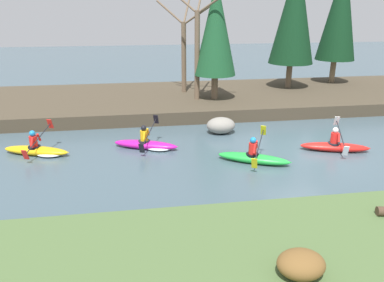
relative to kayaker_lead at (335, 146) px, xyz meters
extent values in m
plane|color=#425660|center=(-1.18, 0.28, -0.22)|extent=(90.00, 90.00, 0.00)
cube|color=#473D2D|center=(-1.18, 8.39, 0.11)|extent=(44.00, 8.01, 0.65)
cylinder|color=brown|center=(-3.53, 7.03, 1.10)|extent=(0.36, 0.36, 1.34)
cone|color=#194C28|center=(-3.53, 7.03, 4.28)|extent=(2.25, 2.25, 5.01)
cylinder|color=brown|center=(1.77, 9.36, 1.20)|extent=(0.36, 0.36, 1.53)
cone|color=#0F3319|center=(1.77, 9.36, 5.10)|extent=(2.72, 2.72, 6.26)
cylinder|color=#7A664C|center=(5.37, 10.52, 1.19)|extent=(0.36, 0.36, 1.52)
cone|color=#0F3319|center=(5.37, 10.52, 5.11)|extent=(2.53, 2.53, 6.30)
cylinder|color=brown|center=(-4.98, 9.05, 2.46)|extent=(0.28, 0.28, 4.06)
cylinder|color=brown|center=(-5.68, 9.64, 4.99)|extent=(1.52, 1.30, 1.37)
cylinder|color=brown|center=(-4.23, 8.43, 4.90)|extent=(1.60, 1.36, 1.21)
cylinder|color=brown|center=(-4.68, 9.85, 5.06)|extent=(0.71, 1.71, 1.52)
cylinder|color=brown|center=(-4.51, 7.09, 2.78)|extent=(0.28, 0.28, 4.70)
cylinder|color=brown|center=(-3.65, 6.37, 5.62)|extent=(1.83, 1.56, 1.39)
ellipsoid|color=brown|center=(-4.86, -7.44, 0.56)|extent=(0.97, 0.81, 0.52)
ellipsoid|color=red|center=(-0.02, 0.01, -0.05)|extent=(2.76, 1.35, 0.34)
cone|color=red|center=(1.17, -0.35, -0.03)|extent=(0.39, 0.29, 0.20)
cylinder|color=black|center=(-0.07, 0.02, 0.09)|extent=(0.60, 0.60, 0.08)
cylinder|color=red|center=(-0.07, 0.02, 0.34)|extent=(0.37, 0.37, 0.42)
sphere|color=white|center=(-0.07, 0.02, 0.67)|extent=(0.29, 0.29, 0.23)
cylinder|color=red|center=(0.09, 0.22, 0.43)|extent=(0.15, 0.24, 0.35)
cylinder|color=red|center=(-0.04, -0.24, 0.43)|extent=(0.15, 0.24, 0.35)
cylinder|color=black|center=(0.15, -0.04, 0.47)|extent=(0.58, 1.84, 0.65)
cube|color=white|center=(0.42, 0.87, 0.78)|extent=(0.24, 0.21, 0.41)
cube|color=white|center=(-0.12, -0.96, 0.16)|extent=(0.24, 0.21, 0.41)
ellipsoid|color=green|center=(-3.65, -0.65, -0.05)|extent=(2.68, 1.76, 0.34)
cone|color=green|center=(-2.54, -1.22, -0.03)|extent=(0.40, 0.34, 0.20)
cylinder|color=black|center=(-3.69, -0.63, 0.09)|extent=(0.65, 0.65, 0.08)
cylinder|color=red|center=(-3.69, -0.63, 0.34)|extent=(0.40, 0.40, 0.42)
sphere|color=#1E89D1|center=(-3.69, -0.63, 0.67)|extent=(0.31, 0.31, 0.23)
cylinder|color=red|center=(-3.49, -0.46, 0.43)|extent=(0.18, 0.24, 0.35)
cylinder|color=red|center=(-3.71, -0.89, 0.43)|extent=(0.18, 0.24, 0.35)
cylinder|color=black|center=(-3.49, -0.73, 0.47)|extent=(0.90, 1.72, 0.65)
cube|color=yellow|center=(-3.05, 0.11, 0.78)|extent=(0.25, 0.23, 0.41)
cube|color=yellow|center=(-3.92, -1.58, 0.16)|extent=(0.25, 0.23, 0.41)
ellipsoid|color=#C61999|center=(-7.60, 1.45, -0.05)|extent=(2.73, 1.53, 0.34)
cone|color=#C61999|center=(-6.44, 1.00, -0.03)|extent=(0.40, 0.31, 0.20)
cylinder|color=black|center=(-7.65, 1.47, 0.09)|extent=(0.62, 0.62, 0.08)
cylinder|color=yellow|center=(-7.65, 1.47, 0.34)|extent=(0.39, 0.39, 0.42)
sphere|color=black|center=(-7.65, 1.47, 0.67)|extent=(0.30, 0.30, 0.23)
cylinder|color=yellow|center=(-7.47, 1.66, 0.43)|extent=(0.17, 0.24, 0.35)
cylinder|color=yellow|center=(-7.64, 1.21, 0.43)|extent=(0.17, 0.24, 0.35)
cylinder|color=black|center=(-7.43, 1.39, 0.47)|extent=(0.72, 1.80, 0.65)
cube|color=black|center=(-7.09, 2.27, 0.78)|extent=(0.24, 0.22, 0.41)
cube|color=black|center=(-7.78, 0.50, 0.16)|extent=(0.24, 0.22, 0.41)
ellipsoid|color=white|center=(-7.09, 1.25, -0.13)|extent=(1.28, 1.05, 0.18)
ellipsoid|color=yellow|center=(-11.91, 1.43, -0.05)|extent=(2.75, 1.44, 0.34)
cone|color=yellow|center=(-10.73, 1.03, -0.03)|extent=(0.40, 0.30, 0.20)
cylinder|color=black|center=(-11.96, 1.45, 0.09)|extent=(0.61, 0.61, 0.08)
cylinder|color=red|center=(-11.96, 1.45, 0.34)|extent=(0.38, 0.38, 0.42)
sphere|color=#1E89D1|center=(-11.96, 1.45, 0.67)|extent=(0.29, 0.29, 0.23)
cylinder|color=red|center=(-11.79, 1.64, 0.43)|extent=(0.16, 0.24, 0.35)
cylinder|color=red|center=(-11.94, 1.19, 0.43)|extent=(0.16, 0.24, 0.35)
cylinder|color=black|center=(-11.74, 1.37, 0.47)|extent=(0.65, 1.82, 0.65)
cube|color=red|center=(-11.43, 2.27, 0.78)|extent=(0.24, 0.21, 0.41)
cube|color=red|center=(-12.05, 0.47, 0.16)|extent=(0.24, 0.21, 0.41)
ellipsoid|color=white|center=(-11.39, 1.25, -0.13)|extent=(1.27, 1.02, 0.18)
ellipsoid|color=gray|center=(-4.08, 2.93, 0.15)|extent=(1.32, 1.03, 0.75)
camera|label=1|loc=(-7.90, -13.12, 5.33)|focal=35.00mm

